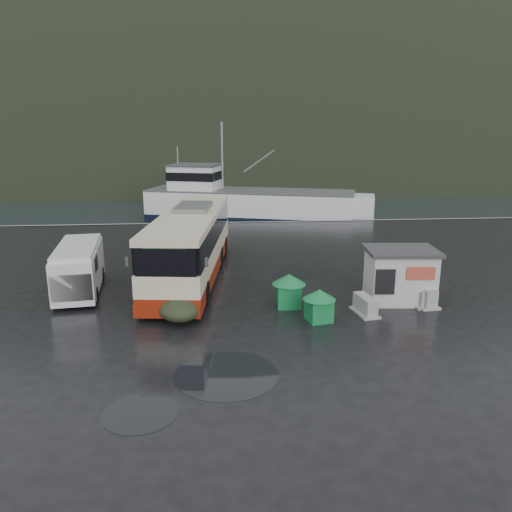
{
  "coord_description": "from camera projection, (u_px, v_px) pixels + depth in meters",
  "views": [
    {
      "loc": [
        -0.12,
        -21.6,
        7.92
      ],
      "look_at": [
        1.95,
        2.13,
        1.7
      ],
      "focal_mm": 35.0,
      "sensor_mm": 36.0,
      "label": 1
    }
  ],
  "objects": [
    {
      "name": "puddles",
      "position": [
        237.0,
        344.0,
        18.71
      ],
      "size": [
        8.85,
        15.44,
        0.01
      ],
      "color": "black",
      "rests_on": "ground"
    },
    {
      "name": "coach_bus",
      "position": [
        192.0,
        276.0,
        27.12
      ],
      "size": [
        4.85,
        13.66,
        3.78
      ],
      "primitive_type": null,
      "rotation": [
        0.0,
        0.0,
        -0.12
      ],
      "color": "beige",
      "rests_on": "ground"
    },
    {
      "name": "dome_tent",
      "position": [
        180.0,
        318.0,
        21.2
      ],
      "size": [
        2.19,
        2.83,
        1.02
      ],
      "primitive_type": null,
      "rotation": [
        0.0,
        0.0,
        0.13
      ],
      "color": "#29311D",
      "rests_on": "ground"
    },
    {
      "name": "harbor_water",
      "position": [
        212.0,
        158.0,
        128.87
      ],
      "size": [
        300.0,
        180.0,
        0.02
      ],
      "primitive_type": "cube",
      "color": "black",
      "rests_on": "ground"
    },
    {
      "name": "jersey_barrier_c",
      "position": [
        365.0,
        314.0,
        21.73
      ],
      "size": [
        1.03,
        1.68,
        0.79
      ],
      "primitive_type": null,
      "rotation": [
        0.0,
        0.0,
        0.16
      ],
      "color": "#999993",
      "rests_on": "ground"
    },
    {
      "name": "jersey_barrier_b",
      "position": [
        422.0,
        304.0,
        22.86
      ],
      "size": [
        1.07,
        1.83,
        0.87
      ],
      "primitive_type": null,
      "rotation": [
        0.0,
        0.0,
        0.12
      ],
      "color": "#999993",
      "rests_on": "ground"
    },
    {
      "name": "white_van",
      "position": [
        81.0,
        292.0,
        24.63
      ],
      "size": [
        2.67,
        5.92,
        2.39
      ],
      "primitive_type": null,
      "rotation": [
        0.0,
        0.0,
        0.12
      ],
      "color": "silver",
      "rests_on": "ground"
    },
    {
      "name": "ground",
      "position": [
        218.0,
        304.0,
        22.83
      ],
      "size": [
        160.0,
        160.0,
        0.0
      ],
      "primitive_type": "plane",
      "color": "black",
      "rests_on": "ground"
    },
    {
      "name": "quay_edge",
      "position": [
        215.0,
        223.0,
        42.11
      ],
      "size": [
        160.0,
        0.6,
        1.5
      ],
      "primitive_type": "cube",
      "color": "#999993",
      "rests_on": "ground"
    },
    {
      "name": "waste_bin_left",
      "position": [
        289.0,
        306.0,
        22.61
      ],
      "size": [
        1.14,
        1.14,
        1.53
      ],
      "primitive_type": null,
      "rotation": [
        0.0,
        0.0,
        -0.04
      ],
      "color": "#15783A",
      "rests_on": "ground"
    },
    {
      "name": "ticket_kiosk",
      "position": [
        398.0,
        300.0,
        23.37
      ],
      "size": [
        3.37,
        2.66,
        2.49
      ],
      "primitive_type": null,
      "rotation": [
        0.0,
        0.0,
        -0.08
      ],
      "color": "beige",
      "rests_on": "ground"
    },
    {
      "name": "waste_bin_right",
      "position": [
        319.0,
        321.0,
        20.95
      ],
      "size": [
        1.17,
        1.17,
        1.38
      ],
      "primitive_type": null,
      "rotation": [
        0.0,
        0.0,
        0.2
      ],
      "color": "#15783A",
      "rests_on": "ground"
    },
    {
      "name": "headland",
      "position": [
        231.0,
        141.0,
        264.66
      ],
      "size": [
        780.0,
        540.0,
        570.0
      ],
      "primitive_type": "ellipsoid",
      "color": "black",
      "rests_on": "ground"
    },
    {
      "name": "fishing_trawler",
      "position": [
        250.0,
        208.0,
        49.68
      ],
      "size": [
        24.57,
        12.06,
        9.63
      ],
      "primitive_type": null,
      "rotation": [
        0.0,
        0.0,
        -0.29
      ],
      "color": "silver",
      "rests_on": "ground"
    },
    {
      "name": "jersey_barrier_a",
      "position": [
        418.0,
        304.0,
        22.9
      ],
      "size": [
        0.95,
        1.66,
        0.8
      ],
      "primitive_type": null,
      "rotation": [
        0.0,
        0.0,
        0.1
      ],
      "color": "#999993",
      "rests_on": "ground"
    }
  ]
}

